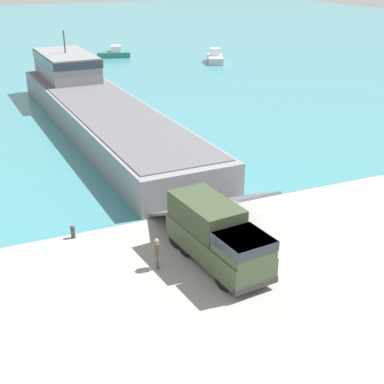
% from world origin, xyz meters
% --- Properties ---
extents(ground_plane, '(240.00, 240.00, 0.00)m').
position_xyz_m(ground_plane, '(0.00, 0.00, 0.00)').
color(ground_plane, gray).
extents(water_surface, '(240.00, 180.00, 0.01)m').
position_xyz_m(water_surface, '(0.00, 95.50, 0.00)').
color(water_surface, teal).
rests_on(water_surface, ground_plane).
extents(landing_craft, '(8.56, 43.32, 7.59)m').
position_xyz_m(landing_craft, '(0.08, 27.57, 1.86)').
color(landing_craft, gray).
rests_on(landing_craft, ground_plane).
extents(military_truck, '(3.15, 7.17, 3.12)m').
position_xyz_m(military_truck, '(-0.81, -0.70, 1.61)').
color(military_truck, '#3D4C33').
rests_on(military_truck, ground_plane).
extents(soldier_on_ramp, '(0.37, 0.49, 1.70)m').
position_xyz_m(soldier_on_ramp, '(-3.84, 0.08, 0.98)').
color(soldier_on_ramp, '#4C4738').
rests_on(soldier_on_ramp, ground_plane).
extents(moored_boat_b, '(4.10, 5.83, 2.13)m').
position_xyz_m(moored_boat_b, '(25.39, 52.89, 0.71)').
color(moored_boat_b, '#B7BABF').
rests_on(moored_boat_b, ground_plane).
extents(moored_boat_c, '(5.84, 4.13, 1.80)m').
position_xyz_m(moored_boat_c, '(12.55, 64.17, 0.60)').
color(moored_boat_c, '#2D7060').
rests_on(moored_boat_c, ground_plane).
extents(mooring_bollard, '(0.28, 0.28, 0.78)m').
position_xyz_m(mooring_bollard, '(-7.09, 5.07, 0.42)').
color(mooring_bollard, '#333338').
rests_on(mooring_bollard, ground_plane).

